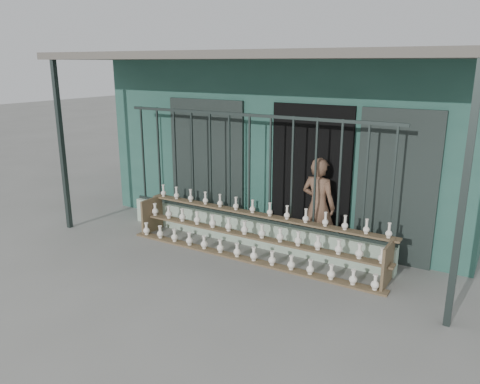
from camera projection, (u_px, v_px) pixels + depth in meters
The scene contains 6 objects.
ground at pixel (206, 271), 7.07m from camera, with size 60.00×60.00×0.00m, color slate.
workshop_building at pixel (317, 130), 10.13m from camera, with size 7.40×6.60×3.21m.
parapet_wall at pixel (249, 231), 8.09m from camera, with size 5.00×0.20×0.45m, color #ACC9AD.
security_fence at pixel (249, 168), 7.79m from camera, with size 5.00×0.04×1.80m.
shelf_rack at pixel (253, 234), 7.55m from camera, with size 4.50×0.68×0.85m.
elderly_woman at pixel (318, 206), 7.58m from camera, with size 0.58×0.38×1.60m, color brown.
Camera 1 is at (3.79, -5.30, 3.04)m, focal length 35.00 mm.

